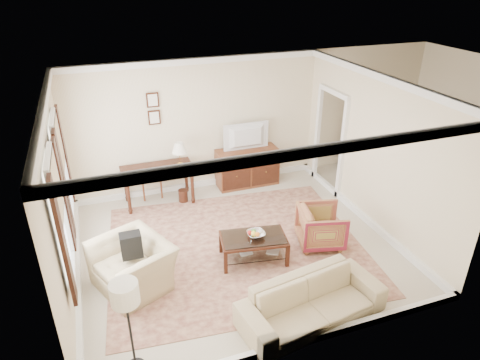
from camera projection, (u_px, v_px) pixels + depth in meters
room_shell at (234, 115)px, 6.68m from camera, size 5.51×5.01×2.91m
annex_bedroom at (401, 168)px, 9.95m from camera, size 3.00×2.70×2.90m
window_front at (61, 218)px, 5.69m from camera, size 0.12×1.56×1.80m
window_rear at (62, 170)px, 7.04m from camera, size 0.12×1.56×1.80m
doorway at (329, 142)px, 9.38m from camera, size 0.10×1.12×2.25m
rug at (236, 247)px, 7.71m from camera, size 4.79×4.23×0.01m
writing_desk at (158, 173)px, 8.88m from camera, size 1.48×0.74×0.81m
desk_chair at (150, 174)px, 9.22m from camera, size 0.49×0.49×1.05m
desk_lamp at (180, 154)px, 8.87m from camera, size 0.32×0.32×0.50m
framed_prints at (153, 109)px, 8.72m from camera, size 0.25×0.04×0.68m
sideboard at (247, 167)px, 9.76m from camera, size 1.39×0.54×0.86m
tv at (248, 129)px, 9.33m from camera, size 0.99×0.57×0.13m
coffee_table at (253, 242)px, 7.25m from camera, size 1.20×0.82×0.47m
fruit_bowl at (256, 233)px, 7.20m from camera, size 0.42×0.42×0.10m
book_a at (239, 251)px, 7.31m from camera, size 0.28×0.06×0.38m
book_b at (267, 249)px, 7.39m from camera, size 0.25×0.18×0.38m
striped_armchair at (321, 225)px, 7.66m from camera, size 0.90×0.94×0.80m
club_armchair at (132, 258)px, 6.61m from camera, size 1.17×1.38×1.02m
backpack at (131, 244)px, 6.52m from camera, size 0.30×0.37×0.40m
sofa at (312, 296)px, 5.99m from camera, size 2.18×0.93×0.83m
floor_lamp at (125, 300)px, 4.92m from camera, size 0.34×0.34×1.36m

